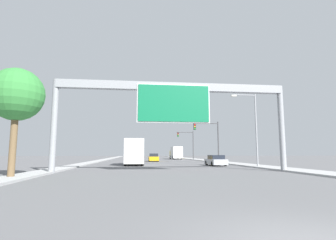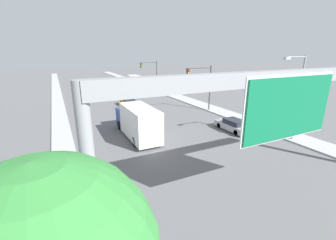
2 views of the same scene
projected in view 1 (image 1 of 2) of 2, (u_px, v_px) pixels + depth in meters
The scene contains 11 objects.
sidewalk_right at pixel (196, 159), 64.89m from camera, with size 3.00×120.00×0.15m.
median_strip_left at pixel (105, 160), 62.40m from camera, with size 2.00×120.00×0.15m.
sign_gantry at pixel (173, 101), 22.89m from camera, with size 20.41×0.73×7.79m.
car_mid_left at pixel (153, 158), 50.70m from camera, with size 1.81×4.44×1.53m.
car_far_center at pixel (216, 161), 33.87m from camera, with size 1.83×4.63×1.37m.
truck_box_primary at pixel (176, 153), 69.29m from camera, with size 2.41×8.60×3.25m.
truck_box_secondary at pixel (134, 152), 35.69m from camera, with size 2.45×8.58×3.44m.
traffic_light_near_intersection at pixel (210, 135), 43.50m from camera, with size 4.41×0.32×6.83m.
traffic_light_mid_block at pixel (188, 141), 63.23m from camera, with size 4.13×0.32×6.90m.
palm_tree_foreground at pixel (17, 95), 17.29m from camera, with size 3.49×3.49×7.23m.
street_lamp_right at pixel (253, 123), 29.86m from camera, with size 2.94×0.28×8.40m.
Camera 1 is at (-3.04, -4.39, 1.63)m, focal length 28.00 mm.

